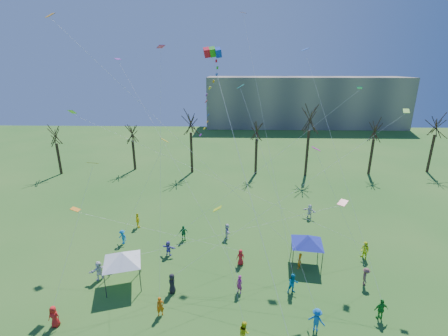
{
  "coord_description": "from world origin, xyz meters",
  "views": [
    {
      "loc": [
        -0.28,
        -16.99,
        18.25
      ],
      "look_at": [
        -0.9,
        5.0,
        11.0
      ],
      "focal_mm": 25.0,
      "sensor_mm": 36.0,
      "label": 1
    }
  ],
  "objects_px": {
    "canopy_tent_blue": "(307,239)",
    "distant_building": "(305,102)",
    "canopy_tent_white": "(122,257)",
    "big_box_kite": "(212,100)"
  },
  "relations": [
    {
      "from": "big_box_kite",
      "to": "canopy_tent_blue",
      "type": "relative_size",
      "value": 5.49
    },
    {
      "from": "canopy_tent_white",
      "to": "canopy_tent_blue",
      "type": "distance_m",
      "value": 16.94
    },
    {
      "from": "canopy_tent_blue",
      "to": "distant_building",
      "type": "bearing_deg",
      "value": 78.29
    },
    {
      "from": "canopy_tent_white",
      "to": "canopy_tent_blue",
      "type": "bearing_deg",
      "value": 12.12
    },
    {
      "from": "distant_building",
      "to": "canopy_tent_blue",
      "type": "bearing_deg",
      "value": -101.71
    },
    {
      "from": "big_box_kite",
      "to": "canopy_tent_blue",
      "type": "xyz_separation_m",
      "value": [
        8.94,
        -0.4,
        -12.9
      ]
    },
    {
      "from": "big_box_kite",
      "to": "canopy_tent_white",
      "type": "height_order",
      "value": "big_box_kite"
    },
    {
      "from": "distant_building",
      "to": "canopy_tent_blue",
      "type": "distance_m",
      "value": 74.56
    },
    {
      "from": "canopy_tent_white",
      "to": "canopy_tent_blue",
      "type": "relative_size",
      "value": 1.02
    },
    {
      "from": "distant_building",
      "to": "big_box_kite",
      "type": "distance_m",
      "value": 76.75
    }
  ]
}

